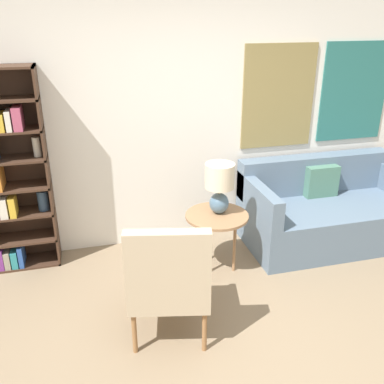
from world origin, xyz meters
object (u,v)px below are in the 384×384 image
(armchair, at_px, (169,277))
(side_table, at_px, (217,220))
(table_lamp, at_px, (220,184))
(couch, at_px, (326,212))

(armchair, bearing_deg, side_table, 52.67)
(table_lamp, bearing_deg, side_table, -129.05)
(couch, height_order, side_table, couch)
(armchair, xyz_separation_m, table_lamp, (0.66, 0.86, 0.33))
(armchair, bearing_deg, couch, 29.21)
(couch, bearing_deg, side_table, -168.70)
(side_table, height_order, table_lamp, table_lamp)
(side_table, distance_m, table_lamp, 0.35)
(couch, distance_m, side_table, 1.36)
(side_table, bearing_deg, table_lamp, 50.95)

